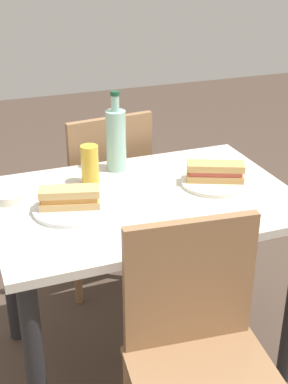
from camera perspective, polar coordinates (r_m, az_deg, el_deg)
The scene contains 14 objects.
ground_plane at distance 2.28m, azimuth 0.00°, elevation -17.07°, with size 8.00×8.00×0.00m, color #47382D.
dining_table at distance 1.93m, azimuth 0.00°, elevation -3.90°, with size 1.05×0.72×0.73m.
chair_far at distance 2.44m, azimuth -4.39°, elevation 0.32°, with size 0.44×0.44×0.88m.
chair_near at distance 1.55m, azimuth 5.95°, elevation -16.88°, with size 0.44×0.44×0.88m.
plate_near at distance 1.98m, azimuth 7.56°, elevation 1.06°, with size 0.25×0.25×0.01m, color silver.
baguette_sandwich_near at distance 1.96m, azimuth 7.63°, elevation 2.16°, with size 0.22×0.15×0.07m.
knife_near at distance 2.03m, azimuth 7.15°, elevation 2.01°, with size 0.17×0.08×0.01m.
plate_far at distance 1.79m, azimuth -7.89°, elevation -1.78°, with size 0.25×0.25×0.01m, color white.
baguette_sandwich_far at distance 1.77m, azimuth -7.97°, elevation -0.59°, with size 0.21×0.12×0.07m.
knife_far at distance 1.84m, azimuth -8.21°, elevation -0.68°, with size 0.18×0.06×0.01m.
water_bottle at distance 2.05m, azimuth -3.02°, elevation 5.71°, with size 0.08×0.08×0.31m.
beer_glass at distance 1.95m, azimuth -5.81°, elevation 2.93°, with size 0.06×0.06×0.15m, color gold.
olive_bowl at distance 1.89m, azimuth -14.26°, elevation -0.49°, with size 0.11×0.11×0.03m, color silver.
paper_napkin at distance 1.95m, azimuth -1.61°, elevation 0.69°, with size 0.14×0.14×0.00m, color white.
Camera 1 is at (-0.59, -1.57, 1.56)m, focal length 49.82 mm.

